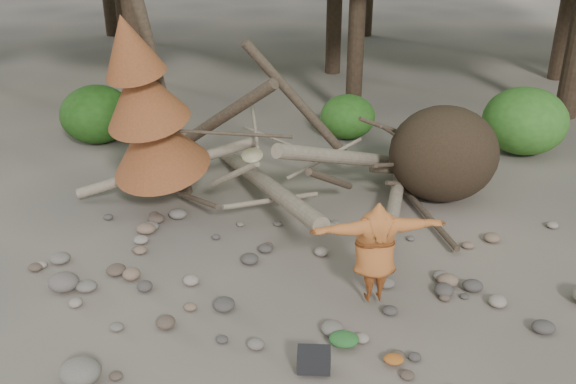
{
  "coord_description": "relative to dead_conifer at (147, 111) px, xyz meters",
  "views": [
    {
      "loc": [
        0.08,
        -7.85,
        5.87
      ],
      "look_at": [
        -0.4,
        1.5,
        1.4
      ],
      "focal_mm": 40.0,
      "sensor_mm": 36.0,
      "label": 1
    }
  ],
  "objects": [
    {
      "name": "dead_conifer",
      "position": [
        0.0,
        0.0,
        0.0
      ],
      "size": [
        2.06,
        2.16,
        4.35
      ],
      "color": "#4C3F30",
      "rests_on": "ground"
    },
    {
      "name": "deadfall_pile",
      "position": [
        5.13,
        0.87,
        -1.16
      ],
      "size": [
        8.55,
        5.24,
        3.3
      ],
      "color": "#332619",
      "rests_on": "ground"
    },
    {
      "name": "bush_right",
      "position": [
        8.12,
        3.63,
        -1.31
      ],
      "size": [
        2.0,
        2.0,
        1.6
      ],
      "primitive_type": "ellipsoid",
      "color": "#3A7B26",
      "rests_on": "ground"
    },
    {
      "name": "backpack",
      "position": [
        3.19,
        -4.52,
        -1.96
      ],
      "size": [
        0.44,
        0.29,
        0.29
      ],
      "primitive_type": "cube",
      "rotation": [
        0.0,
        0.0,
        0.0
      ],
      "color": "black",
      "rests_on": "ground"
    },
    {
      "name": "frisbee_thrower",
      "position": [
        4.07,
        -2.86,
        -1.2
      ],
      "size": [
        3.05,
        0.92,
        2.5
      ],
      "color": "#B05D27",
      "rests_on": "ground"
    },
    {
      "name": "boulder_front_left",
      "position": [
        0.15,
        -4.85,
        -1.95
      ],
      "size": [
        0.55,
        0.5,
        0.33
      ],
      "primitive_type": "ellipsoid",
      "color": "#6A6558",
      "rests_on": "ground"
    },
    {
      "name": "bush_left",
      "position": [
        -2.38,
        3.83,
        -1.39
      ],
      "size": [
        1.8,
        1.8,
        1.44
      ],
      "primitive_type": "ellipsoid",
      "color": "#235215",
      "rests_on": "ground"
    },
    {
      "name": "cloth_orange",
      "position": [
        4.27,
        -4.32,
        -2.06
      ],
      "size": [
        0.28,
        0.23,
        0.1
      ],
      "primitive_type": "ellipsoid",
      "color": "#9E521B",
      "rests_on": "ground"
    },
    {
      "name": "ground",
      "position": [
        3.12,
        -3.37,
        -2.11
      ],
      "size": [
        120.0,
        120.0,
        0.0
      ],
      "primitive_type": "plane",
      "color": "#514C44",
      "rests_on": "ground"
    },
    {
      "name": "boulder_mid_left",
      "position": [
        -0.85,
        -2.78,
        -1.96
      ],
      "size": [
        0.49,
        0.44,
        0.3
      ],
      "primitive_type": "ellipsoid",
      "color": "#605751",
      "rests_on": "ground"
    },
    {
      "name": "bush_mid",
      "position": [
        3.92,
        4.43,
        -1.55
      ],
      "size": [
        1.4,
        1.4,
        1.12
      ],
      "primitive_type": "ellipsoid",
      "color": "#2F681E",
      "rests_on": "ground"
    },
    {
      "name": "cloth_green",
      "position": [
        3.61,
        -3.97,
        -2.03
      ],
      "size": [
        0.43,
        0.35,
        0.16
      ],
      "primitive_type": "ellipsoid",
      "color": "#255E26",
      "rests_on": "ground"
    }
  ]
}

